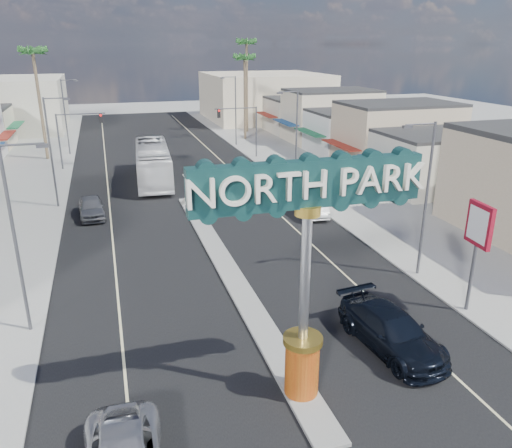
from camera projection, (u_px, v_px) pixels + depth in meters
ground at (185, 197)px, 44.63m from camera, size 160.00×160.00×0.00m
road at (185, 197)px, 44.63m from camera, size 20.00×120.00×0.01m
median_island at (227, 268)px, 30.21m from camera, size 1.30×30.00×0.16m
sidewalk_left at (14, 211)px, 40.77m from camera, size 8.00×120.00×0.12m
sidewalk_right at (328, 184)px, 48.45m from camera, size 8.00×120.00×0.12m
storefront_row_right at (359, 129)px, 61.89m from camera, size 12.00×42.00×6.00m
backdrop_far_right at (264, 97)px, 89.79m from camera, size 20.00×20.00×8.00m
gateway_sign at (306, 255)px, 17.41m from camera, size 8.20×1.50×9.15m
traffic_signal_left at (76, 130)px, 53.25m from camera, size 5.09×0.45×6.00m
traffic_signal_right at (241, 122)px, 58.29m from camera, size 5.09×0.45×6.00m
streetlight_l_near at (18, 231)px, 22.06m from camera, size 2.03×0.22×9.00m
streetlight_l_mid at (52, 147)px, 40.05m from camera, size 2.03×0.22×9.00m
streetlight_l_far at (66, 113)px, 59.85m from camera, size 2.03×0.22×9.00m
streetlight_r_near at (424, 193)px, 27.77m from camera, size 2.03×0.22×9.00m
streetlight_r_mid at (295, 134)px, 45.77m from camera, size 2.03×0.22×9.00m
streetlight_r_far at (234, 107)px, 65.56m from camera, size 2.03×0.22×9.00m
palm_left_far at (33, 57)px, 55.16m from camera, size 2.60×2.60×13.10m
palm_right_mid at (245, 62)px, 67.99m from camera, size 2.60×2.60×12.10m
palm_right_far at (247, 48)px, 73.33m from camera, size 2.60×2.60×14.10m
suv_right at (391, 330)px, 22.17m from camera, size 3.12×6.28×1.75m
car_parked_left at (91, 207)px, 39.20m from camera, size 2.21×4.86×1.62m
car_parked_right at (310, 203)px, 39.94m from camera, size 2.49×5.44×1.73m
city_bus at (153, 163)px, 49.19m from camera, size 4.00×13.45×3.70m
bank_pylon_sign at (479, 231)px, 24.04m from camera, size 0.37×1.78×5.65m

